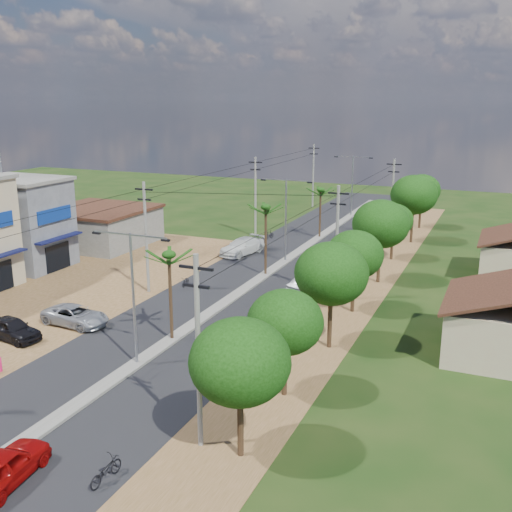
{
  "coord_description": "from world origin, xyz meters",
  "views": [
    {
      "loc": [
        19.31,
        -27.15,
        15.29
      ],
      "look_at": [
        1.0,
        15.53,
        3.0
      ],
      "focal_mm": 42.0,
      "sensor_mm": 36.0,
      "label": 1
    }
  ],
  "objects": [
    {
      "name": "palm_median_near",
      "position": [
        0.0,
        4.0,
        5.54
      ],
      "size": [
        2.0,
        2.0,
        6.15
      ],
      "color": "black",
      "rests_on": "ground"
    },
    {
      "name": "median",
      "position": [
        0.0,
        18.0,
        0.09
      ],
      "size": [
        1.0,
        90.0,
        0.18
      ],
      "primitive_type": "cube",
      "color": "#605E56",
      "rests_on": "ground"
    },
    {
      "name": "moto_rider_east",
      "position": [
        5.2,
        -9.89,
        0.49
      ],
      "size": [
        0.76,
        1.92,
        0.99
      ],
      "primitive_type": "imported",
      "rotation": [
        0.0,
        0.0,
        3.08
      ],
      "color": "black",
      "rests_on": "ground"
    },
    {
      "name": "utility_pole_w_c",
      "position": [
        -7.0,
        34.0,
        4.76
      ],
      "size": [
        1.6,
        0.24,
        9.0
      ],
      "color": "#605E56",
      "rests_on": "ground"
    },
    {
      "name": "dirt_shoulder_east",
      "position": [
        8.5,
        15.0,
        0.01
      ],
      "size": [
        5.0,
        90.0,
        0.03
      ],
      "primitive_type": "cube",
      "color": "brown",
      "rests_on": "ground"
    },
    {
      "name": "tree_east_f",
      "position": [
        9.2,
        30.0,
        3.89
      ],
      "size": [
        3.8,
        3.8,
        5.52
      ],
      "color": "black",
      "rests_on": "ground"
    },
    {
      "name": "road",
      "position": [
        0.0,
        15.0,
        0.02
      ],
      "size": [
        12.0,
        110.0,
        0.04
      ],
      "primitive_type": "cube",
      "color": "black",
      "rests_on": "ground"
    },
    {
      "name": "low_shed",
      "position": [
        -21.0,
        24.0,
        1.97
      ],
      "size": [
        10.4,
        10.4,
        3.95
      ],
      "color": "#605E56",
      "rests_on": "ground"
    },
    {
      "name": "utility_pole_e_a",
      "position": [
        7.5,
        -6.0,
        4.76
      ],
      "size": [
        1.6,
        0.24,
        9.0
      ],
      "color": "#605E56",
      "rests_on": "ground"
    },
    {
      "name": "tree_east_d",
      "position": [
        9.4,
        14.0,
        4.34
      ],
      "size": [
        4.2,
        4.2,
        6.13
      ],
      "color": "black",
      "rests_on": "ground"
    },
    {
      "name": "tree_east_c",
      "position": [
        9.7,
        7.0,
        4.86
      ],
      "size": [
        4.6,
        4.6,
        6.83
      ],
      "color": "black",
      "rests_on": "ground"
    },
    {
      "name": "tree_east_b",
      "position": [
        9.3,
        0.0,
        4.11
      ],
      "size": [
        4.0,
        4.0,
        5.83
      ],
      "color": "black",
      "rests_on": "ground"
    },
    {
      "name": "streetlight_mid",
      "position": [
        0.0,
        25.0,
        4.79
      ],
      "size": [
        5.1,
        0.18,
        8.0
      ],
      "color": "gray",
      "rests_on": "ground"
    },
    {
      "name": "utility_pole_e_c",
      "position": [
        7.5,
        38.0,
        4.76
      ],
      "size": [
        1.6,
        0.24,
        9.0
      ],
      "color": "#605E56",
      "rests_on": "ground"
    },
    {
      "name": "car_parked_silver",
      "position": [
        -7.53,
        3.7,
        0.68
      ],
      "size": [
        5.02,
        2.57,
        1.36
      ],
      "primitive_type": "imported",
      "rotation": [
        0.0,
        0.0,
        1.5
      ],
      "color": "#94979B",
      "rests_on": "ground"
    },
    {
      "name": "palm_median_mid",
      "position": [
        0.0,
        20.0,
        5.9
      ],
      "size": [
        2.0,
        2.0,
        6.55
      ],
      "color": "black",
      "rests_on": "ground"
    },
    {
      "name": "ground",
      "position": [
        0.0,
        0.0,
        0.0
      ],
      "size": [
        160.0,
        160.0,
        0.0
      ],
      "primitive_type": "plane",
      "color": "black",
      "rests_on": "ground"
    },
    {
      "name": "utility_pole_w_b",
      "position": [
        -7.0,
        12.0,
        4.76
      ],
      "size": [
        1.6,
        0.24,
        9.0
      ],
      "color": "#605E56",
      "rests_on": "ground"
    },
    {
      "name": "tree_east_h",
      "position": [
        9.5,
        46.0,
        4.64
      ],
      "size": [
        4.4,
        4.4,
        6.52
      ],
      "color": "black",
      "rests_on": "ground"
    },
    {
      "name": "tree_east_a",
      "position": [
        9.5,
        -6.0,
        4.49
      ],
      "size": [
        4.4,
        4.4,
        6.37
      ],
      "color": "black",
      "rests_on": "ground"
    },
    {
      "name": "dirt_lot_west",
      "position": [
        -15.0,
        8.0,
        0.02
      ],
      "size": [
        18.0,
        46.0,
        0.04
      ],
      "primitive_type": "cube",
      "color": "brown",
      "rests_on": "ground"
    },
    {
      "name": "utility_pole_e_b",
      "position": [
        7.5,
        16.0,
        4.76
      ],
      "size": [
        1.6,
        0.24,
        9.0
      ],
      "color": "#605E56",
      "rests_on": "ground"
    },
    {
      "name": "utility_pole_w_d",
      "position": [
        -7.0,
        55.0,
        4.76
      ],
      "size": [
        1.6,
        0.24,
        9.0
      ],
      "color": "#605E56",
      "rests_on": "ground"
    },
    {
      "name": "palm_median_far",
      "position": [
        0.0,
        36.0,
        5.26
      ],
      "size": [
        2.0,
        2.0,
        5.85
      ],
      "color": "black",
      "rests_on": "ground"
    },
    {
      "name": "car_white_far",
      "position": [
        -5.0,
        25.97,
        0.8
      ],
      "size": [
        3.56,
        5.89,
        1.6
      ],
      "primitive_type": "imported",
      "rotation": [
        0.0,
        0.0,
        -0.26
      ],
      "color": "silver",
      "rests_on": "ground"
    },
    {
      "name": "tree_east_e",
      "position": [
        9.6,
        22.0,
        5.09
      ],
      "size": [
        4.8,
        4.8,
        7.14
      ],
      "color": "black",
      "rests_on": "ground"
    },
    {
      "name": "tree_east_g",
      "position": [
        9.8,
        38.0,
        5.24
      ],
      "size": [
        5.0,
        5.0,
        7.38
      ],
      "color": "black",
      "rests_on": "ground"
    },
    {
      "name": "moto_rider_west_b",
      "position": [
        -5.0,
        33.28,
        0.48
      ],
      "size": [
        0.84,
        1.66,
        0.96
      ],
      "primitive_type": "imported",
      "rotation": [
        0.0,
        0.0,
        -0.25
      ],
      "color": "black",
      "rests_on": "ground"
    },
    {
      "name": "streetlight_far",
      "position": [
        0.0,
        50.0,
        4.79
      ],
      "size": [
        5.1,
        0.18,
        8.0
      ],
      "color": "gray",
      "rests_on": "ground"
    },
    {
      "name": "shophouse_grey",
      "position": [
        -21.98,
        14.0,
        4.16
      ],
      "size": [
        9.0,
        6.4,
        8.3
      ],
      "color": "#4F5057",
      "rests_on": "ground"
    },
    {
      "name": "car_parked_dark",
      "position": [
        -9.65,
        0.03,
        0.74
      ],
      "size": [
        4.51,
        2.3,
        1.47
      ],
      "primitive_type": "imported",
      "rotation": [
        0.0,
        0.0,
        1.44
      ],
      "color": "black",
      "rests_on": "ground"
    },
    {
      "name": "house_east_near",
      "position": [
        20.0,
        10.0,
        2.39
      ],
      "size": [
        7.6,
        7.5,
        4.6
      ],
      "color": "tan",
      "rests_on": "ground"
    },
    {
      "name": "car_red_near",
      "position": [
        1.5,
        -11.67,
        0.77
      ],
      "size": [
        2.33,
        4.72,
        1.55
      ],
      "primitive_type": "imported",
      "rotation": [
        0.0,
        0.0,
        3.26
      ],
      "color": "#8B0807",
      "rests_on": "ground"
    },
    {
      "name": "streetlight_near",
      "position": [
        0.0,
        0.0,
        4.79
      ],
      "size": [
        5.1,
        0.18,
        8.0
      ],
      "color": "gray",
      "rests_on": "ground"
    },
    {
      "name": "moto_rider_west_a",
      "position": [
        -5.0,
        14.55,
        0.4
      ],
      "size": [
        0.83,
        1.59,
        0.8
      ],
      "primitive_type": "imported",
      "rotation": [
        0.0,
        0.0,
        0.21
      ],
      "color": "black",
      "rests_on": "ground"
    },
    {
      "name": "car_silver_mid",
      "position": [
        5.0,
        16.93,
        0.64
      ],
      "size": [
        2.73,
        4.14,
        1.29
      ],
      "primitive_type": "imported",
      "rotation": [
        0.0,
        0.0,
        2.76
      ],
      "color": "#94979B",
      "rests_on": "ground"
    }
  ]
}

